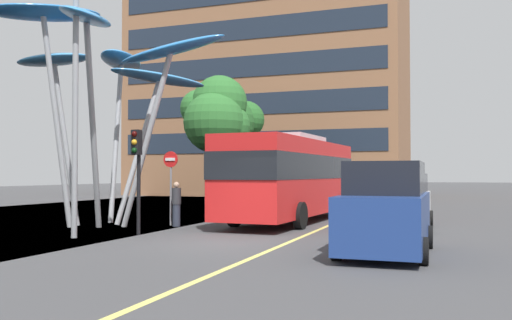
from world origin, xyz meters
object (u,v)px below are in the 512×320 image
traffic_light_kerb_near (137,159)px  traffic_light_island_mid (260,164)px  red_bus (292,174)px  car_parked_mid (403,203)px  no_entry_sign (171,176)px  leaf_sculpture (106,59)px  traffic_light_kerb_far (213,163)px  street_lamp (86,71)px  pedestrian (176,204)px  car_parked_near (386,211)px

traffic_light_kerb_near → traffic_light_island_mid: (0.42, 10.69, 0.01)m
red_bus → car_parked_mid: red_bus is taller
car_parked_mid → no_entry_sign: 8.57m
leaf_sculpture → no_entry_sign: (2.19, 1.02, -4.42)m
traffic_light_kerb_far → car_parked_mid: size_ratio=0.84×
red_bus → traffic_light_kerb_far: bearing=-157.6°
leaf_sculpture → street_lamp: leaf_sculpture is taller
traffic_light_island_mid → pedestrian: size_ratio=2.04×
street_lamp → pedestrian: 6.08m
traffic_light_kerb_near → pedestrian: size_ratio=2.03×
red_bus → street_lamp: street_lamp is taller
car_parked_near → no_entry_sign: (-8.48, 4.78, 0.81)m
car_parked_mid → street_lamp: street_lamp is taller
leaf_sculpture → traffic_light_kerb_far: size_ratio=2.85×
car_parked_near → no_entry_sign: bearing=150.6°
leaf_sculpture → car_parked_near: 12.46m
leaf_sculpture → car_parked_mid: (10.57, 2.57, -5.35)m
car_parked_near → red_bus: bearing=120.3°
car_parked_near → pedestrian: (-8.09, 4.50, -0.22)m
pedestrian → no_entry_sign: 1.13m
car_parked_mid → no_entry_sign: bearing=-169.5°
traffic_light_kerb_near → traffic_light_island_mid: bearing=87.8°
leaf_sculpture → pedestrian: (2.58, 0.74, -5.45)m
leaf_sculpture → pedestrian: size_ratio=5.66×
car_parked_near → no_entry_sign: 9.77m
traffic_light_kerb_far → traffic_light_island_mid: bearing=89.1°
car_parked_near → car_parked_mid: (-0.10, 6.33, -0.12)m
street_lamp → no_entry_sign: (0.43, 4.56, -3.22)m
traffic_light_kerb_far → traffic_light_island_mid: size_ratio=0.98×
traffic_light_island_mid → car_parked_mid: 9.58m
traffic_light_kerb_far → car_parked_mid: 7.64m
street_lamp → car_parked_near: bearing=-1.4°
traffic_light_kerb_near → pedestrian: traffic_light_kerb_near is taller
traffic_light_island_mid → no_entry_sign: bearing=-97.5°
car_parked_mid → street_lamp: size_ratio=0.49×
red_bus → car_parked_mid: bearing=-19.4°
traffic_light_kerb_near → traffic_light_island_mid: traffic_light_island_mid is taller
car_parked_near → car_parked_mid: car_parked_near is taller
leaf_sculpture → traffic_light_kerb_near: (2.75, -2.23, -3.84)m
car_parked_mid → car_parked_near: bearing=-89.1°
traffic_light_island_mid → car_parked_near: bearing=-58.4°
leaf_sculpture → car_parked_near: bearing=-19.4°
car_parked_mid → leaf_sculpture: bearing=-166.3°
red_bus → traffic_light_kerb_near: (-3.30, -6.39, 0.51)m
car_parked_mid → no_entry_sign: (-8.38, -1.55, 0.93)m
traffic_light_kerb_far → pedestrian: size_ratio=1.99×
red_bus → car_parked_near: bearing=-59.7°
red_bus → leaf_sculpture: 8.53m
traffic_light_island_mid → car_parked_near: size_ratio=0.75×
street_lamp → traffic_light_island_mid: bearing=83.3°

